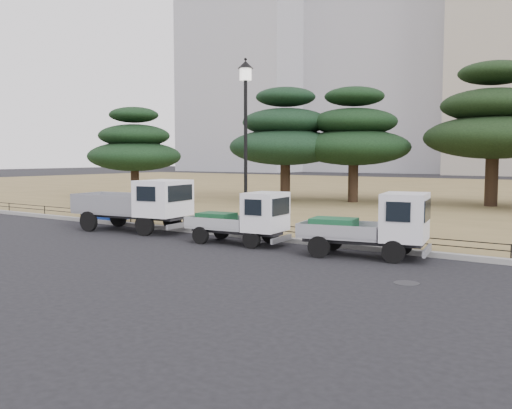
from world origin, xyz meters
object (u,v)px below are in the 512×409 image
Objects in this scene: tarp_pile at (111,209)px; truck_kei_rear at (373,225)px; street_lamp at (246,117)px; truck_kei_front at (244,218)px; truck_large at (137,203)px.

truck_kei_rear is at bearing -7.17° from tarp_pile.
street_lamp reaches higher than truck_kei_rear.
truck_kei_front is 4.54m from truck_kei_rear.
street_lamp is at bearing -2.33° from tarp_pile.
truck_kei_rear reaches higher than truck_kei_front.
truck_kei_rear is 2.35× the size of tarp_pile.
tarp_pile is (-3.36, 1.58, -0.55)m from truck_large.
truck_kei_front is 0.90× the size of truck_kei_rear.
street_lamp is 3.78× the size of tarp_pile.
street_lamp is at bearing 118.13° from truck_kei_front.
truck_kei_front reaches higher than tarp_pile.
truck_large is 5.52m from street_lamp.
tarp_pile is (-8.69, 1.83, -0.30)m from truck_kei_front.
street_lamp is at bearing 154.83° from truck_kei_rear.
truck_large is at bearing -25.15° from tarp_pile.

